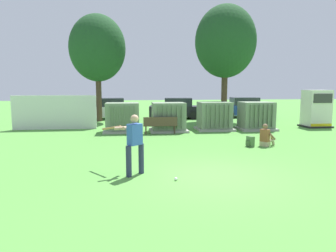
% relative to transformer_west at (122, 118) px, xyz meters
% --- Properties ---
extents(ground_plane, '(96.00, 96.00, 0.00)m').
position_rel_transformer_west_xyz_m(ground_plane, '(2.75, -8.96, -0.79)').
color(ground_plane, '#51933D').
extents(fence_panel, '(4.80, 0.12, 2.00)m').
position_rel_transformer_west_xyz_m(fence_panel, '(-3.97, 1.54, 0.21)').
color(fence_panel, silver).
rests_on(fence_panel, ground).
extents(transformer_west, '(2.10, 1.70, 1.62)m').
position_rel_transformer_west_xyz_m(transformer_west, '(0.00, 0.00, 0.00)').
color(transformer_west, '#9E9B93').
rests_on(transformer_west, ground).
extents(transformer_mid_west, '(2.10, 1.70, 1.62)m').
position_rel_transformer_west_xyz_m(transformer_mid_west, '(2.57, -0.15, 0.00)').
color(transformer_mid_west, '#9E9B93').
rests_on(transformer_mid_west, ground).
extents(transformer_mid_east, '(2.10, 1.70, 1.62)m').
position_rel_transformer_west_xyz_m(transformer_mid_east, '(5.28, 0.07, 0.00)').
color(transformer_mid_east, '#9E9B93').
rests_on(transformer_mid_east, ground).
extents(transformer_east, '(2.10, 1.70, 1.62)m').
position_rel_transformer_west_xyz_m(transformer_east, '(7.73, -0.13, 0.00)').
color(transformer_east, '#9E9B93').
rests_on(transformer_east, ground).
extents(generator_enclosure, '(1.60, 1.40, 2.30)m').
position_rel_transformer_west_xyz_m(generator_enclosure, '(11.91, 0.53, 0.35)').
color(generator_enclosure, '#262626').
rests_on(generator_enclosure, ground).
extents(park_bench, '(1.80, 0.41, 0.92)m').
position_rel_transformer_west_xyz_m(park_bench, '(2.01, -1.04, -0.25)').
color(park_bench, '#4C3828').
rests_on(park_bench, ground).
extents(batter, '(1.26, 1.37, 1.74)m').
position_rel_transformer_west_xyz_m(batter, '(0.48, -8.48, 0.19)').
color(batter, '#282D4C').
rests_on(batter, ground).
extents(sports_ball, '(0.09, 0.09, 0.09)m').
position_rel_transformer_west_xyz_m(sports_ball, '(1.60, -9.21, -0.74)').
color(sports_ball, white).
rests_on(sports_ball, ground).
extents(seated_spectator, '(0.78, 0.68, 0.96)m').
position_rel_transformer_west_xyz_m(seated_spectator, '(6.15, -4.89, -0.41)').
color(seated_spectator, tan).
rests_on(seated_spectator, ground).
extents(backpack, '(0.33, 0.36, 0.44)m').
position_rel_transformer_west_xyz_m(backpack, '(5.42, -4.96, -0.57)').
color(backpack, '#4C723F').
rests_on(backpack, ground).
extents(tree_left, '(3.95, 3.95, 7.56)m').
position_rel_transformer_west_xyz_m(tree_left, '(-1.77, 5.52, 4.40)').
color(tree_left, '#4C3828').
rests_on(tree_left, ground).
extents(tree_center_left, '(4.32, 4.32, 8.25)m').
position_rel_transformer_west_xyz_m(tree_center_left, '(7.26, 4.54, 4.87)').
color(tree_center_left, '#4C3828').
rests_on(tree_center_left, ground).
extents(parked_car_leftmost, '(4.33, 2.18, 1.62)m').
position_rel_transformer_west_xyz_m(parked_car_leftmost, '(-1.23, 7.16, -0.04)').
color(parked_car_leftmost, silver).
rests_on(parked_car_leftmost, ground).
extents(parked_car_left_of_center, '(4.38, 2.31, 1.62)m').
position_rel_transformer_west_xyz_m(parked_car_left_of_center, '(4.12, 6.78, -0.04)').
color(parked_car_left_of_center, black).
rests_on(parked_car_left_of_center, ground).
extents(parked_car_right_of_center, '(4.27, 2.07, 1.62)m').
position_rel_transformer_west_xyz_m(parked_car_right_of_center, '(9.75, 7.23, -0.04)').
color(parked_car_right_of_center, navy).
rests_on(parked_car_right_of_center, ground).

